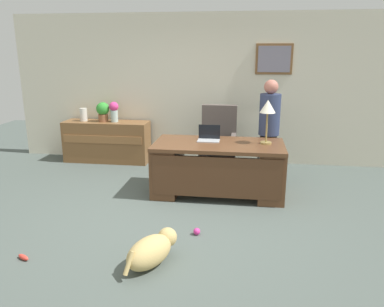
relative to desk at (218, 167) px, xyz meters
name	(u,v)px	position (x,y,z in m)	size (l,w,h in m)	color
ground_plane	(173,215)	(-0.51, -0.84, -0.42)	(12.00, 12.00, 0.00)	#4C5651
back_wall	(199,89)	(-0.50, 1.76, 0.94)	(7.00, 0.16, 2.70)	beige
desk	(218,167)	(0.00, 0.00, 0.00)	(1.86, 0.93, 0.76)	brown
credenza	(107,141)	(-2.21, 1.41, -0.03)	(1.59, 0.50, 0.76)	brown
armchair	(218,144)	(-0.08, 1.05, 0.09)	(0.60, 0.59, 1.15)	#564C47
person_standing	(269,131)	(0.74, 0.64, 0.42)	(0.32, 0.32, 1.62)	#262323
dog_lying	(152,250)	(-0.50, -2.00, -0.26)	(0.52, 0.68, 0.30)	tan
laptop	(209,137)	(-0.16, 0.18, 0.40)	(0.32, 0.22, 0.22)	#B2B5BA
desk_lamp	(268,109)	(0.67, 0.10, 0.84)	(0.22, 0.22, 0.63)	#9E8447
vase_with_flowers	(114,111)	(-2.04, 1.41, 0.55)	(0.17, 0.17, 0.37)	#ABC5C0
vase_empty	(84,115)	(-2.64, 1.41, 0.47)	(0.13, 0.13, 0.24)	silver
potted_plant	(103,111)	(-2.25, 1.41, 0.54)	(0.24, 0.24, 0.36)	brown
dog_toy_ball	(197,231)	(-0.14, -1.32, -0.38)	(0.08, 0.08, 0.08)	#D8338C
dog_toy_bone	(23,257)	(-1.82, -2.10, -0.39)	(0.16, 0.05, 0.05)	#E53F33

